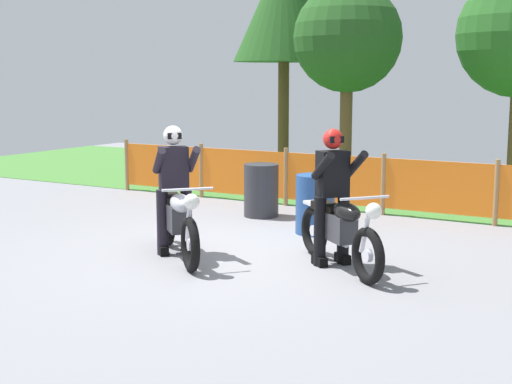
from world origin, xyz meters
The scene contains 11 objects.
ground centered at (0.00, 0.00, -0.01)m, with size 24.00×24.00×0.02m, color gray.
grass_verge centered at (0.00, 7.04, 0.01)m, with size 24.00×6.95×0.01m, color #427A33.
barrier_fence centered at (0.00, 3.57, 0.54)m, with size 9.31×0.08×1.05m.
tree_leftmost centered at (-3.47, 8.37, 4.08)m, with size 2.55×2.55×5.53m.
tree_near_left centered at (-1.29, 7.24, 3.15)m, with size 2.42×2.42×4.39m.
motorcycle_lead centered at (-0.37, -0.53, 0.48)m, with size 1.63×1.51×1.00m.
motorcycle_trailing centered at (1.65, 0.00, 0.48)m, with size 1.66×1.42×0.98m.
rider_lead centered at (-0.54, -0.38, 0.95)m, with size 0.77×0.76×1.69m.
rider_trailing centered at (1.49, 0.12, 0.92)m, with size 0.73×0.73×1.69m.
oil_drum centered at (-0.81, 2.44, 0.44)m, with size 0.58×0.58×0.88m, color #2D2D33.
spare_drum centered at (0.54, 1.67, 0.44)m, with size 0.58×0.58×0.88m, color navy.
Camera 1 is at (4.94, -7.85, 2.30)m, focal length 50.14 mm.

